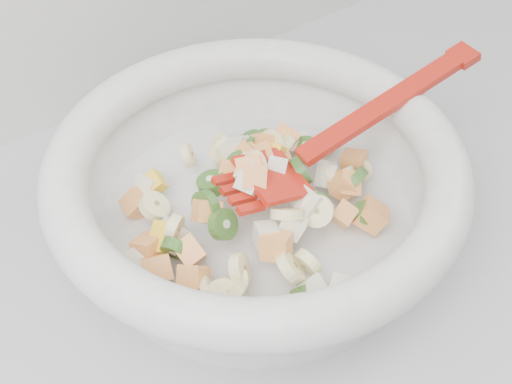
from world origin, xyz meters
TOP-DOWN VIEW (x-y plane):
  - mixing_bowl at (0.16, 1.49)m, footprint 0.40×0.35m

SIDE VIEW (x-z plane):
  - mixing_bowl at x=0.16m, z-range 0.90..1.01m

